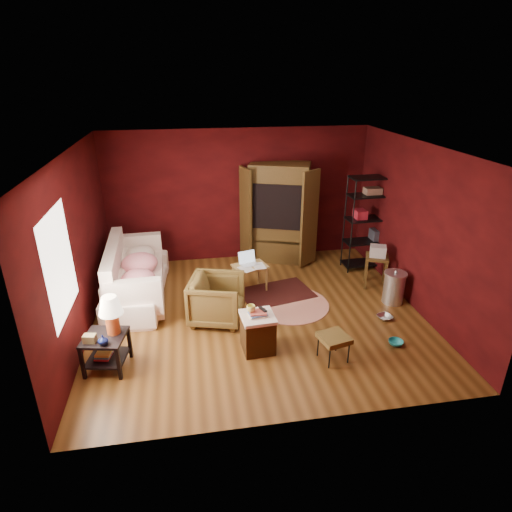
{
  "coord_description": "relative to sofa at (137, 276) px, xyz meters",
  "views": [
    {
      "loc": [
        -1.09,
        -6.26,
        3.86
      ],
      "look_at": [
        0.0,
        0.2,
        1.0
      ],
      "focal_mm": 30.0,
      "sensor_mm": 36.0,
      "label": 1
    }
  ],
  "objects": [
    {
      "name": "laptop_desk",
      "position": [
        2.06,
        -0.04,
        0.02
      ],
      "size": [
        0.7,
        0.6,
        0.75
      ],
      "rotation": [
        0.0,
        0.0,
        0.28
      ],
      "color": "tan",
      "rests_on": "ground"
    },
    {
      "name": "small_stand",
      "position": [
        4.47,
        -0.25,
        0.17
      ],
      "size": [
        0.54,
        0.54,
        0.83
      ],
      "rotation": [
        0.0,
        0.0,
        -0.4
      ],
      "color": "brown",
      "rests_on": "ground"
    },
    {
      "name": "sofa",
      "position": [
        0.0,
        0.0,
        0.0
      ],
      "size": [
        0.82,
        2.34,
        0.9
      ],
      "primitive_type": "imported",
      "rotation": [
        0.0,
        0.0,
        1.5
      ],
      "color": "white",
      "rests_on": "ground"
    },
    {
      "name": "mug",
      "position": [
        1.79,
        -1.9,
        0.27
      ],
      "size": [
        0.13,
        0.1,
        0.13
      ],
      "primitive_type": "imported",
      "rotation": [
        0.0,
        0.0,
        -0.02
      ],
      "color": "#EEE474",
      "rests_on": "hamper"
    },
    {
      "name": "footstool",
      "position": [
        2.92,
        -2.34,
        -0.1
      ],
      "size": [
        0.47,
        0.47,
        0.4
      ],
      "rotation": [
        0.0,
        0.0,
        0.23
      ],
      "color": "black",
      "rests_on": "ground"
    },
    {
      "name": "pet_bowl_turquoise",
      "position": [
        3.99,
        -2.16,
        -0.34
      ],
      "size": [
        0.23,
        0.1,
        0.22
      ],
      "primitive_type": "imported",
      "rotation": [
        0.0,
        0.0,
        -0.13
      ],
      "color": "#26A9B2",
      "rests_on": "ground"
    },
    {
      "name": "rug_round",
      "position": [
        2.69,
        -0.7,
        -0.44
      ],
      "size": [
        1.71,
        1.71,
        0.01
      ],
      "rotation": [
        0.0,
        0.0,
        0.28
      ],
      "color": "beige",
      "rests_on": "ground"
    },
    {
      "name": "wire_shelving",
      "position": [
        4.64,
        0.58,
        0.62
      ],
      "size": [
        0.97,
        0.45,
        1.96
      ],
      "rotation": [
        0.0,
        0.0,
        0.04
      ],
      "color": "black",
      "rests_on": "ground"
    },
    {
      "name": "tv_armoire",
      "position": [
        2.9,
        1.32,
        0.65
      ],
      "size": [
        1.57,
        1.21,
        2.11
      ],
      "rotation": [
        0.0,
        0.0,
        -0.34
      ],
      "color": "brown",
      "rests_on": "ground"
    },
    {
      "name": "pet_bowl_steel",
      "position": [
        4.15,
        -1.43,
        -0.33
      ],
      "size": [
        0.25,
        0.13,
        0.25
      ],
      "primitive_type": "imported",
      "rotation": [
        0.0,
        0.0,
        0.29
      ],
      "color": "silver",
      "rests_on": "ground"
    },
    {
      "name": "room",
      "position": [
        2.02,
        -0.93,
        0.95
      ],
      "size": [
        5.54,
        5.04,
        2.84
      ],
      "color": "brown",
      "rests_on": "ground"
    },
    {
      "name": "trash_can",
      "position": [
        4.53,
        -0.92,
        -0.15
      ],
      "size": [
        0.49,
        0.49,
        0.63
      ],
      "rotation": [
        0.0,
        0.0,
        0.25
      ],
      "color": "white",
      "rests_on": "ground"
    },
    {
      "name": "hamper",
      "position": [
        1.89,
        -1.92,
        -0.14
      ],
      "size": [
        0.51,
        0.51,
        0.68
      ],
      "rotation": [
        0.0,
        0.0,
        0.07
      ],
      "color": "#43260F",
      "rests_on": "ground"
    },
    {
      "name": "rug_oriental",
      "position": [
        2.53,
        -0.26,
        -0.43
      ],
      "size": [
        1.47,
        1.14,
        0.01
      ],
      "rotation": [
        0.0,
        0.0,
        0.23
      ],
      "color": "#4C1714",
      "rests_on": "ground"
    },
    {
      "name": "side_table",
      "position": [
        -0.19,
        -1.95,
        0.2
      ],
      "size": [
        0.64,
        0.64,
        1.09
      ],
      "rotation": [
        0.0,
        0.0,
        -0.19
      ],
      "color": "black",
      "rests_on": "ground"
    },
    {
      "name": "sofa_cushions",
      "position": [
        -0.05,
        0.02,
        0.02
      ],
      "size": [
        1.0,
        2.31,
        0.95
      ],
      "rotation": [
        0.0,
        0.0,
        0.04
      ],
      "color": "white",
      "rests_on": "sofa"
    },
    {
      "name": "vase",
      "position": [
        -0.23,
        -2.18,
        0.14
      ],
      "size": [
        0.16,
        0.16,
        0.14
      ],
      "primitive_type": "imported",
      "rotation": [
        0.0,
        0.0,
        0.18
      ],
      "color": "#0C133F",
      "rests_on": "side_table"
    },
    {
      "name": "armchair",
      "position": [
        1.36,
        -0.99,
        -0.02
      ],
      "size": [
        0.97,
        1.01,
        0.86
      ],
      "primitive_type": "imported",
      "rotation": [
        0.0,
        0.0,
        1.3
      ],
      "color": "black",
      "rests_on": "ground"
    }
  ]
}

